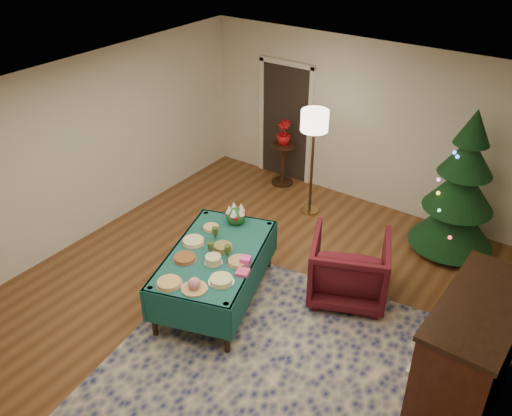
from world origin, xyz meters
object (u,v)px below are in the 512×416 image
Objects in this scene: side_table at (283,165)px; buffet_table at (215,262)px; armchair at (349,265)px; floor_lamp at (314,127)px; piano at (468,357)px; potted_plant at (284,138)px; gift_box at (246,261)px; christmas_tree at (461,191)px.

buffet_table is at bearing -72.20° from side_table.
armchair is 0.56× the size of floor_lamp.
piano reaches higher than armchair.
buffet_table is 4.78× the size of potted_plant.
armchair is (1.35, 1.04, -0.09)m from buffet_table.
piano reaches higher than side_table.
buffet_table is 0.49m from gift_box.
side_table is 0.48× the size of piano.
floor_lamp is at bearing -69.65° from armchair.
potted_plant is at bearing 174.52° from christmas_tree.
gift_box is 2.64m from piano.
buffet_table is at bearing 14.57° from armchair.
gift_box is 3.46m from potted_plant.
side_table is 3.20m from christmas_tree.
floor_lamp is 1.54m from side_table.
armchair is 0.45× the size of christmas_tree.
gift_box is at bearing -64.90° from side_table.
buffet_table is 2.76m from floor_lamp.
side_table is (-2.37, 2.13, -0.12)m from armchair.
piano is (4.10, -3.03, -0.22)m from potted_plant.
armchair is 1.30× the size of side_table.
armchair is at bearing -46.70° from floor_lamp.
christmas_tree is at bearing 6.85° from floor_lamp.
christmas_tree is at bearing -5.48° from potted_plant.
potted_plant reaches higher than gift_box.
potted_plant is (-1.47, 3.14, 0.10)m from gift_box.
buffet_table is at bearing -177.44° from piano.
piano is (0.97, -2.73, -0.32)m from christmas_tree.
floor_lamp is 4.12m from piano.
christmas_tree is (3.12, -0.30, 0.61)m from side_table.
gift_box is at bearing -77.46° from floor_lamp.
side_table is at bearing 115.10° from gift_box.
piano reaches higher than potted_plant.
armchair is 1.96m from piano.
gift_box is 0.07× the size of floor_lamp.
floor_lamp is at bearing 142.43° from piano.
floor_lamp is 2.31× the size of side_table.
side_table is (-1.47, 3.14, -0.41)m from gift_box.
gift_box is at bearing -64.90° from potted_plant.
christmas_tree is at bearing -5.48° from side_table.
gift_box is at bearing -177.71° from piano.
potted_plant is 0.28× the size of piano.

